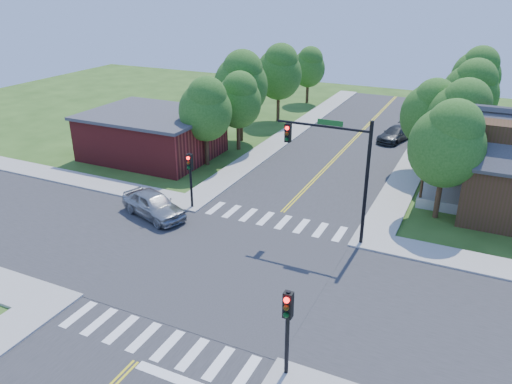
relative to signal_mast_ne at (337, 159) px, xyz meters
The scene contains 25 objects.
ground 8.37m from the signal_mast_ne, 125.00° to the right, with size 100.00×100.00×0.00m, color #2D4D18.
road_ns 8.36m from the signal_mast_ne, 125.00° to the right, with size 10.00×90.00×0.04m, color #2D2D30.
road_ew 8.36m from the signal_mast_ne, 125.00° to the right, with size 90.00×10.00×0.04m, color #2D2D30.
intersection_patch 8.37m from the signal_mast_ne, 125.00° to the right, with size 10.20×10.20×0.06m, color #2D2D30.
sidewalk_nw 22.73m from the signal_mast_ne, 152.60° to the left, with size 40.00×40.00×0.14m.
crosswalk_north 6.23m from the signal_mast_ne, behind, with size 8.85×2.00×0.01m.
crosswalk_south 13.32m from the signal_mast_ne, 108.36° to the right, with size 8.85×2.00×0.01m.
centerline 8.34m from the signal_mast_ne, 125.00° to the right, with size 0.30×90.00×0.01m.
stop_bar 14.12m from the signal_mast_ne, 96.11° to the right, with size 4.60×0.45×0.09m, color white.
signal_mast_ne is the anchor object (origin of this frame).
signal_pole_se 11.55m from the signal_mast_ne, 81.44° to the right, with size 0.34×0.42×3.80m.
signal_pole_nw 9.76m from the signal_mast_ne, behind, with size 0.34×0.42×3.80m.
building_nw 19.87m from the signal_mast_ne, 157.21° to the left, with size 10.40×8.40×3.73m.
tree_e_a 7.47m from the signal_mast_ne, 46.51° to the left, with size 4.48×4.26×7.62m.
tree_e_b 13.03m from the signal_mast_ne, 66.02° to the left, with size 4.55×4.32×7.74m.
tree_e_c 20.86m from the signal_mast_ne, 75.03° to the left, with size 4.68×4.45×7.96m.
tree_e_d 29.64m from the signal_mast_ne, 79.60° to the left, with size 4.68×4.45×7.96m.
tree_w_a 14.87m from the signal_mast_ne, 149.26° to the left, with size 4.20×3.99×7.14m.
tree_w_b 19.66m from the signal_mast_ne, 132.29° to the left, with size 4.87×4.63×8.29m.
tree_w_c 25.71m from the signal_mast_ne, 119.95° to the left, with size 4.71×4.48×8.01m.
tree_w_d 33.91m from the signal_mast_ne, 112.36° to the left, with size 3.93×3.73×6.67m.
tree_house 13.82m from the signal_mast_ne, 76.92° to the left, with size 4.29×4.07×7.29m.
tree_bldg 17.26m from the signal_mast_ne, 135.34° to the left, with size 4.05×3.85×6.89m.
car_silver 11.91m from the signal_mast_ne, 169.26° to the right, with size 5.21×3.42×1.65m, color #9EA1A5.
car_dgrey 20.84m from the signal_mast_ne, 91.16° to the left, with size 3.01×4.84×1.31m, color #292B2D.
Camera 1 is at (10.86, -19.36, 13.95)m, focal length 35.00 mm.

